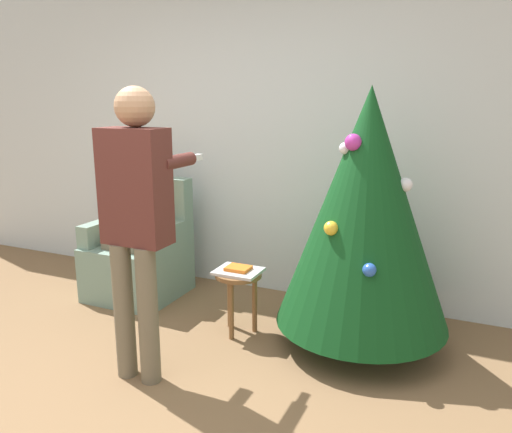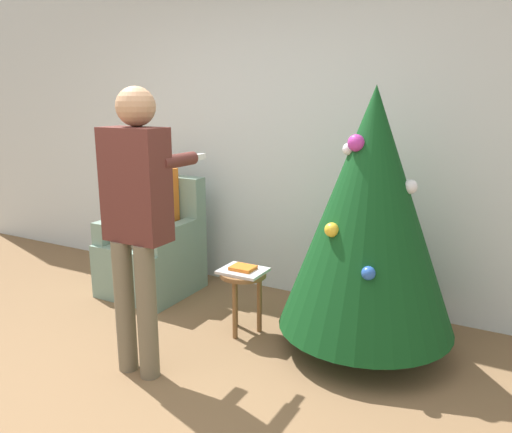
% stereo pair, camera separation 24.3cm
% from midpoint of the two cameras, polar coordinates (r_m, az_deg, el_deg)
% --- Properties ---
extents(wall_back, '(8.00, 0.06, 2.70)m').
position_cam_midpoint_polar(wall_back, '(4.23, -0.52, 9.24)').
color(wall_back, silver).
rests_on(wall_back, ground_plane).
extents(christmas_tree, '(1.14, 1.14, 1.74)m').
position_cam_midpoint_polar(christmas_tree, '(3.27, 10.36, 0.78)').
color(christmas_tree, brown).
rests_on(christmas_tree, ground_plane).
extents(armchair, '(0.70, 0.70, 0.99)m').
position_cam_midpoint_polar(armchair, '(4.42, -14.60, -4.32)').
color(armchair, gray).
rests_on(armchair, ground_plane).
extents(person_seated, '(0.36, 0.46, 1.28)m').
position_cam_midpoint_polar(person_seated, '(4.31, -15.11, 0.17)').
color(person_seated, '#6B604C').
rests_on(person_seated, ground_plane).
extents(person_standing, '(0.41, 0.57, 1.72)m').
position_cam_midpoint_polar(person_standing, '(2.96, -15.84, 0.66)').
color(person_standing, '#6B604C').
rests_on(person_standing, ground_plane).
extents(side_stool, '(0.33, 0.33, 0.46)m').
position_cam_midpoint_polar(side_stool, '(3.58, -3.99, -7.81)').
color(side_stool, brown).
rests_on(side_stool, ground_plane).
extents(laptop, '(0.31, 0.26, 0.02)m').
position_cam_midpoint_polar(laptop, '(3.54, -4.01, -6.28)').
color(laptop, silver).
rests_on(laptop, side_stool).
extents(book, '(0.17, 0.14, 0.02)m').
position_cam_midpoint_polar(book, '(3.53, -4.02, -5.95)').
color(book, orange).
rests_on(book, laptop).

